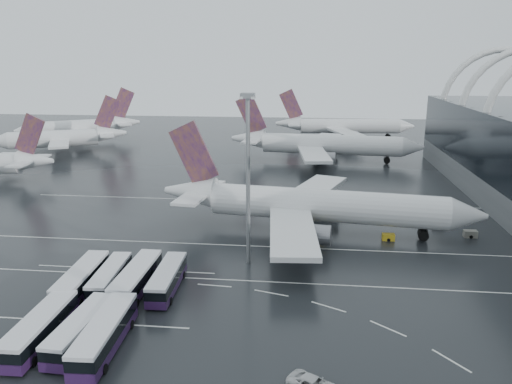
# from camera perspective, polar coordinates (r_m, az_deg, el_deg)

# --- Properties ---
(ground) EXTENTS (420.00, 420.00, 0.00)m
(ground) POSITION_cam_1_polar(r_m,az_deg,el_deg) (75.26, 2.85, -9.63)
(ground) COLOR black
(ground) RESTS_ON ground
(lane_marking_near) EXTENTS (120.00, 0.25, 0.01)m
(lane_marking_near) POSITION_cam_1_polar(r_m,az_deg,el_deg) (73.44, 2.75, -10.27)
(lane_marking_near) COLOR white
(lane_marking_near) RESTS_ON ground
(lane_marking_mid) EXTENTS (120.00, 0.25, 0.01)m
(lane_marking_mid) POSITION_cam_1_polar(r_m,az_deg,el_deg) (86.30, 3.35, -6.33)
(lane_marking_mid) COLOR white
(lane_marking_mid) RESTS_ON ground
(lane_marking_far) EXTENTS (120.00, 0.25, 0.01)m
(lane_marking_far) POSITION_cam_1_polar(r_m,az_deg,el_deg) (112.84, 4.13, -1.19)
(lane_marking_far) COLOR white
(lane_marking_far) RESTS_ON ground
(bus_bay_line_south) EXTENTS (28.00, 0.25, 0.01)m
(bus_bay_line_south) POSITION_cam_1_polar(r_m,az_deg,el_deg) (67.05, -19.69, -13.80)
(bus_bay_line_south) COLOR white
(bus_bay_line_south) RESTS_ON ground
(bus_bay_line_north) EXTENTS (28.00, 0.25, 0.01)m
(bus_bay_line_north) POSITION_cam_1_polar(r_m,az_deg,el_deg) (80.17, -14.73, -8.53)
(bus_bay_line_north) COLOR white
(bus_bay_line_north) RESTS_ON ground
(airliner_main) EXTENTS (59.55, 51.81, 20.16)m
(airliner_main) POSITION_cam_1_polar(r_m,az_deg,el_deg) (92.88, 6.17, -1.55)
(airliner_main) COLOR white
(airliner_main) RESTS_ON ground
(airliner_gate_b) EXTENTS (60.19, 53.87, 20.89)m
(airliner_gate_b) POSITION_cam_1_polar(r_m,az_deg,el_deg) (158.80, 7.46, 5.36)
(airliner_gate_b) COLOR white
(airliner_gate_b) RESTS_ON ground
(airliner_gate_c) EXTENTS (56.11, 51.55, 19.98)m
(airliner_gate_c) POSITION_cam_1_polar(r_m,az_deg,el_deg) (206.10, 9.82, 7.39)
(airliner_gate_c) COLOR white
(airliner_gate_c) RESTS_ON ground
(jet_remote_mid) EXTENTS (42.51, 34.73, 19.44)m
(jet_remote_mid) POSITION_cam_1_polar(r_m,az_deg,el_deg) (184.28, -21.23, 5.73)
(jet_remote_mid) COLOR white
(jet_remote_mid) RESTS_ON ground
(jet_remote_far) EXTENTS (43.15, 35.41, 20.57)m
(jet_remote_far) POSITION_cam_1_polar(r_m,az_deg,el_deg) (209.09, -19.27, 6.97)
(jet_remote_far) COLOR white
(jet_remote_far) RESTS_ON ground
(bus_row_near_a) EXTENTS (3.88, 13.96, 3.40)m
(bus_row_near_a) POSITION_cam_1_polar(r_m,az_deg,el_deg) (73.95, -19.31, -9.38)
(bus_row_near_a) COLOR #2E133C
(bus_row_near_a) RESTS_ON ground
(bus_row_near_b) EXTENTS (3.61, 12.53, 3.05)m
(bus_row_near_b) POSITION_cam_1_polar(r_m,az_deg,el_deg) (73.80, -16.35, -9.34)
(bus_row_near_b) COLOR #2E133C
(bus_row_near_b) RESTS_ON ground
(bus_row_near_c) EXTENTS (3.39, 13.98, 3.44)m
(bus_row_near_c) POSITION_cam_1_polar(r_m,az_deg,el_deg) (72.03, -13.50, -9.57)
(bus_row_near_c) COLOR #2E133C
(bus_row_near_c) RESTS_ON ground
(bus_row_near_d) EXTENTS (3.47, 12.99, 3.17)m
(bus_row_near_d) POSITION_cam_1_polar(r_m,az_deg,el_deg) (71.44, -10.12, -9.72)
(bus_row_near_d) COLOR #2E133C
(bus_row_near_d) RESTS_ON ground
(bus_row_far_a) EXTENTS (3.50, 13.59, 3.33)m
(bus_row_far_a) POSITION_cam_1_polar(r_m,az_deg,el_deg) (63.37, -23.46, -14.08)
(bus_row_far_a) COLOR #2E133C
(bus_row_far_a) RESTS_ON ground
(bus_row_far_b) EXTENTS (3.44, 12.80, 3.12)m
(bus_row_far_b) POSITION_cam_1_polar(r_m,az_deg,el_deg) (61.77, -19.40, -14.56)
(bus_row_far_b) COLOR #2E133C
(bus_row_far_b) RESTS_ON ground
(bus_row_far_c) EXTENTS (3.78, 14.05, 3.43)m
(bus_row_far_c) POSITION_cam_1_polar(r_m,az_deg,el_deg) (59.71, -16.90, -15.24)
(bus_row_far_c) COLOR #2E133C
(bus_row_far_c) RESTS_ON ground
(floodlight_mast) EXTENTS (2.03, 2.03, 26.52)m
(floodlight_mast) POSITION_cam_1_polar(r_m,az_deg,el_deg) (75.14, -0.93, 3.74)
(floodlight_mast) COLOR gray
(floodlight_mast) RESTS_ON ground
(gse_cart_belly_a) EXTENTS (2.17, 1.28, 1.18)m
(gse_cart_belly_a) POSITION_cam_1_polar(r_m,az_deg,el_deg) (92.34, 14.88, -4.99)
(gse_cart_belly_a) COLOR gold
(gse_cart_belly_a) RESTS_ON ground
(gse_cart_belly_b) EXTENTS (2.16, 1.28, 1.18)m
(gse_cart_belly_b) POSITION_cam_1_polar(r_m,az_deg,el_deg) (102.13, 20.13, -3.49)
(gse_cart_belly_b) COLOR slate
(gse_cart_belly_b) RESTS_ON ground
(gse_cart_belly_c) EXTENTS (2.02, 1.20, 1.10)m
(gse_cart_belly_c) POSITION_cam_1_polar(r_m,az_deg,el_deg) (89.74, 7.26, -5.20)
(gse_cart_belly_c) COLOR gold
(gse_cart_belly_c) RESTS_ON ground
(gse_cart_belly_d) EXTENTS (2.30, 1.36, 1.26)m
(gse_cart_belly_d) POSITION_cam_1_polar(r_m,az_deg,el_deg) (98.70, 23.29, -4.41)
(gse_cart_belly_d) COLOR slate
(gse_cart_belly_d) RESTS_ON ground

